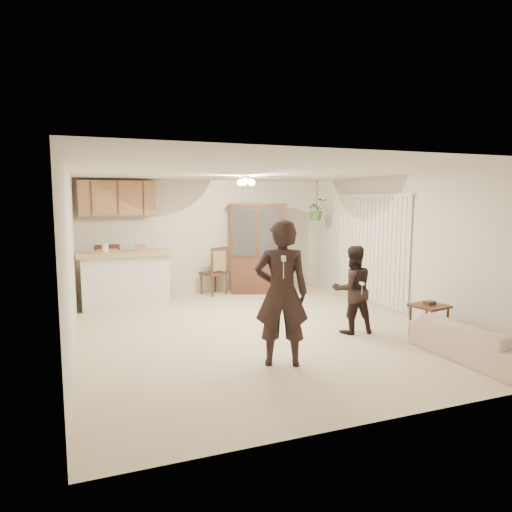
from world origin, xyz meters
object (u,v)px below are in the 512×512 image
object	(u,v)px
china_hutch	(258,249)
chair_bar	(110,288)
chair_hutch_right	(214,281)
side_table	(429,321)
child	(352,290)
chair_hutch_left	(242,281)
sofa	(475,332)
adult	(282,295)

from	to	relation	value
china_hutch	chair_bar	distance (m)	3.23
china_hutch	chair_hutch_right	xyz separation A→B (m)	(-0.98, 0.15, -0.69)
side_table	chair_bar	size ratio (longest dim) A/B	0.48
child	chair_hutch_left	distance (m)	3.66
sofa	child	xyz separation A→B (m)	(-0.82, 1.60, 0.31)
adult	side_table	size ratio (longest dim) A/B	3.17
china_hutch	chair_hutch_right	bearing A→B (deg)	-165.89
chair_hutch_right	china_hutch	bearing A→B (deg)	148.63
child	chair_hutch_right	bearing A→B (deg)	-63.24
chair_hutch_left	chair_bar	bearing A→B (deg)	-129.63
sofa	adult	distance (m)	2.58
child	chair_bar	xyz separation A→B (m)	(-3.43, 3.40, -0.34)
sofa	chair_hutch_left	size ratio (longest dim) A/B	2.03
sofa	chair_bar	xyz separation A→B (m)	(-4.25, 5.01, -0.03)
sofa	child	world-z (taller)	child
adult	chair_hutch_left	bearing A→B (deg)	-81.72
adult	chair_hutch_right	distance (m)	4.51
chair_bar	chair_hutch_left	size ratio (longest dim) A/B	1.27
chair_hutch_right	child	bearing A→B (deg)	86.39
china_hutch	chair_hutch_right	size ratio (longest dim) A/B	1.88
china_hutch	chair_bar	xyz separation A→B (m)	(-3.17, -0.02, -0.65)
side_table	chair_hutch_left	bearing A→B (deg)	109.42
sofa	china_hutch	xyz separation A→B (m)	(-1.08, 5.03, 0.62)
child	sofa	bearing A→B (deg)	124.69
chair_hutch_right	side_table	bearing A→B (deg)	94.38
side_table	sofa	bearing A→B (deg)	-96.20
child	china_hutch	world-z (taller)	china_hutch
china_hutch	chair_hutch_left	xyz separation A→B (m)	(-0.31, 0.17, -0.72)
sofa	side_table	xyz separation A→B (m)	(0.10, 0.95, -0.10)
chair_hutch_right	adult	bearing A→B (deg)	62.65
side_table	chair_hutch_left	xyz separation A→B (m)	(-1.50, 4.24, -0.01)
sofa	china_hutch	size ratio (longest dim) A/B	0.94
chair_hutch_right	chair_hutch_left	bearing A→B (deg)	158.81
chair_bar	china_hutch	bearing A→B (deg)	-1.48
sofa	adult	xyz separation A→B (m)	(-2.42, 0.72, 0.53)
sofa	child	size ratio (longest dim) A/B	1.39
child	chair_hutch_left	bearing A→B (deg)	-73.42
china_hutch	chair_hutch_left	distance (m)	0.80
china_hutch	chair_hutch_left	size ratio (longest dim) A/B	2.16
chair_bar	adult	bearing A→B (deg)	-68.68
sofa	adult	world-z (taller)	adult
side_table	chair_hutch_right	size ratio (longest dim) A/B	0.54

